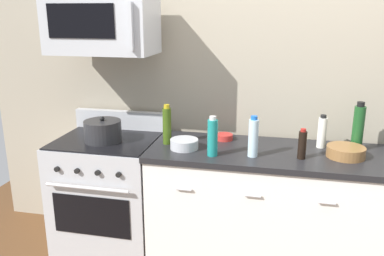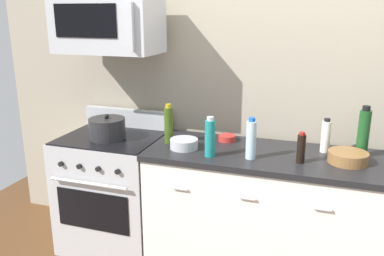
{
  "view_description": "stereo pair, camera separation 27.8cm",
  "coord_description": "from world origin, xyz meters",
  "px_view_note": "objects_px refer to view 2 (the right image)",
  "views": [
    {
      "loc": [
        -0.1,
        -2.66,
        1.84
      ],
      "look_at": [
        -0.68,
        -0.05,
        1.06
      ],
      "focal_mm": 37.57,
      "sensor_mm": 36.0,
      "label": 1
    },
    {
      "loc": [
        0.17,
        -2.59,
        1.84
      ],
      "look_at": [
        -0.68,
        -0.05,
        1.06
      ],
      "focal_mm": 37.57,
      "sensor_mm": 36.0,
      "label": 2
    }
  ],
  "objects_px": {
    "bowl_steel_prep": "(184,143)",
    "stockpot": "(107,128)",
    "range_oven": "(115,190)",
    "bottle_wine_green": "(363,133)",
    "microwave": "(108,25)",
    "bottle_olive_oil": "(169,125)",
    "bottle_vinegar_white": "(326,136)",
    "bottle_soy_sauce_dark": "(301,148)",
    "bowl_wooden_salad": "(348,157)",
    "bottle_water_clear": "(251,139)",
    "bottle_sparkling_teal": "(210,138)",
    "bowl_red_small": "(227,138)"
  },
  "relations": [
    {
      "from": "bowl_steel_prep",
      "to": "stockpot",
      "type": "bearing_deg",
      "value": 177.19
    },
    {
      "from": "range_oven",
      "to": "bottle_wine_green",
      "type": "xyz_separation_m",
      "value": [
        1.79,
        0.14,
        0.61
      ]
    },
    {
      "from": "microwave",
      "to": "bowl_steel_prep",
      "type": "relative_size",
      "value": 3.79
    },
    {
      "from": "bottle_olive_oil",
      "to": "stockpot",
      "type": "height_order",
      "value": "bottle_olive_oil"
    },
    {
      "from": "bottle_vinegar_white",
      "to": "microwave",
      "type": "bearing_deg",
      "value": -176.07
    },
    {
      "from": "microwave",
      "to": "bottle_vinegar_white",
      "type": "bearing_deg",
      "value": 3.93
    },
    {
      "from": "bottle_olive_oil",
      "to": "bowl_steel_prep",
      "type": "distance_m",
      "value": 0.2
    },
    {
      "from": "bottle_soy_sauce_dark",
      "to": "bowl_wooden_salad",
      "type": "distance_m",
      "value": 0.31
    },
    {
      "from": "bottle_wine_green",
      "to": "bottle_olive_oil",
      "type": "xyz_separation_m",
      "value": [
        -1.31,
        -0.14,
        -0.02
      ]
    },
    {
      "from": "bottle_water_clear",
      "to": "bottle_soy_sauce_dark",
      "type": "bearing_deg",
      "value": 4.51
    },
    {
      "from": "bowl_steel_prep",
      "to": "bottle_olive_oil",
      "type": "bearing_deg",
      "value": 151.35
    },
    {
      "from": "microwave",
      "to": "bottle_water_clear",
      "type": "relative_size",
      "value": 2.71
    },
    {
      "from": "bottle_wine_green",
      "to": "bottle_olive_oil",
      "type": "relative_size",
      "value": 1.18
    },
    {
      "from": "bottle_sparkling_teal",
      "to": "bowl_red_small",
      "type": "relative_size",
      "value": 2.12
    },
    {
      "from": "bowl_steel_prep",
      "to": "bottle_soy_sauce_dark",
      "type": "bearing_deg",
      "value": -1.94
    },
    {
      "from": "bottle_wine_green",
      "to": "bottle_water_clear",
      "type": "height_order",
      "value": "bottle_wine_green"
    },
    {
      "from": "range_oven",
      "to": "bottle_vinegar_white",
      "type": "bearing_deg",
      "value": 5.56
    },
    {
      "from": "microwave",
      "to": "bottle_water_clear",
      "type": "bearing_deg",
      "value": -9.3
    },
    {
      "from": "range_oven",
      "to": "bowl_steel_prep",
      "type": "xyz_separation_m",
      "value": [
        0.62,
        -0.08,
        0.49
      ]
    },
    {
      "from": "bottle_soy_sauce_dark",
      "to": "bowl_wooden_salad",
      "type": "bearing_deg",
      "value": 18.17
    },
    {
      "from": "bottle_water_clear",
      "to": "stockpot",
      "type": "xyz_separation_m",
      "value": [
        -1.1,
        0.08,
        -0.05
      ]
    },
    {
      "from": "bottle_soy_sauce_dark",
      "to": "bowl_red_small",
      "type": "relative_size",
      "value": 1.59
    },
    {
      "from": "bowl_steel_prep",
      "to": "bowl_red_small",
      "type": "xyz_separation_m",
      "value": [
        0.24,
        0.26,
        -0.01
      ]
    },
    {
      "from": "range_oven",
      "to": "bowl_wooden_salad",
      "type": "bearing_deg",
      "value": -0.58
    },
    {
      "from": "bottle_water_clear",
      "to": "bottle_vinegar_white",
      "type": "height_order",
      "value": "bottle_water_clear"
    },
    {
      "from": "bottle_vinegar_white",
      "to": "bowl_red_small",
      "type": "height_order",
      "value": "bottle_vinegar_white"
    },
    {
      "from": "bowl_steel_prep",
      "to": "stockpot",
      "type": "height_order",
      "value": "stockpot"
    },
    {
      "from": "microwave",
      "to": "bottle_vinegar_white",
      "type": "relative_size",
      "value": 3.15
    },
    {
      "from": "bowl_steel_prep",
      "to": "microwave",
      "type": "bearing_deg",
      "value": 168.32
    },
    {
      "from": "bottle_wine_green",
      "to": "bowl_wooden_salad",
      "type": "bearing_deg",
      "value": -119.94
    },
    {
      "from": "bottle_olive_oil",
      "to": "bottle_water_clear",
      "type": "xyz_separation_m",
      "value": [
        0.62,
        -0.13,
        -0.01
      ]
    },
    {
      "from": "bottle_vinegar_white",
      "to": "bottle_wine_green",
      "type": "bearing_deg",
      "value": -3.93
    },
    {
      "from": "bottle_olive_oil",
      "to": "bowl_red_small",
      "type": "height_order",
      "value": "bottle_olive_oil"
    },
    {
      "from": "stockpot",
      "to": "bottle_soy_sauce_dark",
      "type": "bearing_deg",
      "value": -2.32
    },
    {
      "from": "range_oven",
      "to": "bottle_soy_sauce_dark",
      "type": "height_order",
      "value": "bottle_soy_sauce_dark"
    },
    {
      "from": "bottle_wine_green",
      "to": "stockpot",
      "type": "relative_size",
      "value": 1.26
    },
    {
      "from": "bottle_water_clear",
      "to": "bowl_steel_prep",
      "type": "xyz_separation_m",
      "value": [
        -0.48,
        0.05,
        -0.09
      ]
    },
    {
      "from": "bottle_olive_oil",
      "to": "bottle_wine_green",
      "type": "bearing_deg",
      "value": 6.08
    },
    {
      "from": "bottle_wine_green",
      "to": "bottle_sparkling_teal",
      "type": "bearing_deg",
      "value": -161.66
    },
    {
      "from": "microwave",
      "to": "bottle_olive_oil",
      "type": "height_order",
      "value": "microwave"
    },
    {
      "from": "bowl_red_small",
      "to": "bowl_wooden_salad",
      "type": "height_order",
      "value": "bowl_wooden_salad"
    },
    {
      "from": "bottle_wine_green",
      "to": "stockpot",
      "type": "height_order",
      "value": "bottle_wine_green"
    },
    {
      "from": "bottle_olive_oil",
      "to": "stockpot",
      "type": "xyz_separation_m",
      "value": [
        -0.48,
        -0.05,
        -0.06
      ]
    },
    {
      "from": "range_oven",
      "to": "stockpot",
      "type": "xyz_separation_m",
      "value": [
        0.0,
        -0.05,
        0.53
      ]
    },
    {
      "from": "bottle_wine_green",
      "to": "microwave",
      "type": "bearing_deg",
      "value": -177.08
    },
    {
      "from": "bottle_olive_oil",
      "to": "bottle_water_clear",
      "type": "distance_m",
      "value": 0.64
    },
    {
      "from": "bottle_soy_sauce_dark",
      "to": "bottle_water_clear",
      "type": "bearing_deg",
      "value": -175.49
    },
    {
      "from": "range_oven",
      "to": "bottle_wine_green",
      "type": "relative_size",
      "value": 3.13
    },
    {
      "from": "bottle_soy_sauce_dark",
      "to": "bowl_wooden_salad",
      "type": "relative_size",
      "value": 0.82
    },
    {
      "from": "bottle_wine_green",
      "to": "bowl_wooden_salad",
      "type": "relative_size",
      "value": 1.39
    }
  ]
}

